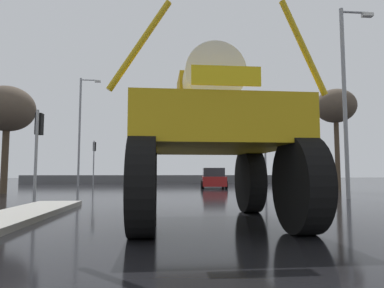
# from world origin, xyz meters

# --- Properties ---
(ground_plane) EXTENTS (120.00, 120.00, 0.00)m
(ground_plane) POSITION_xyz_m (0.00, 18.00, 0.00)
(ground_plane) COLOR black
(oversize_sprayer) EXTENTS (4.18, 5.50, 4.50)m
(oversize_sprayer) POSITION_xyz_m (0.88, 6.16, 1.99)
(oversize_sprayer) COLOR black
(oversize_sprayer) RESTS_ON ground
(sedan_ahead) EXTENTS (2.17, 4.24, 1.52)m
(sedan_ahead) POSITION_xyz_m (3.64, 23.66, 0.71)
(sedan_ahead) COLOR maroon
(sedan_ahead) RESTS_ON ground
(traffic_signal_near_left) EXTENTS (0.24, 0.54, 3.56)m
(traffic_signal_near_left) POSITION_xyz_m (-5.02, 11.56, 2.60)
(traffic_signal_near_left) COLOR gray
(traffic_signal_near_left) RESTS_ON ground
(traffic_signal_near_right) EXTENTS (0.24, 0.54, 3.33)m
(traffic_signal_near_right) POSITION_xyz_m (5.08, 11.56, 2.42)
(traffic_signal_near_right) COLOR gray
(traffic_signal_near_right) RESTS_ON ground
(traffic_signal_far_left) EXTENTS (0.24, 0.55, 4.14)m
(traffic_signal_far_left) POSITION_xyz_m (-6.62, 30.30, 3.02)
(traffic_signal_far_left) COLOR gray
(traffic_signal_far_left) RESTS_ON ground
(streetlight_near_right) EXTENTS (1.62, 0.24, 8.75)m
(streetlight_near_right) POSITION_xyz_m (8.08, 12.52, 4.80)
(streetlight_near_right) COLOR gray
(streetlight_near_right) RESTS_ON ground
(streetlight_far_left) EXTENTS (1.80, 0.24, 9.49)m
(streetlight_far_left) POSITION_xyz_m (-7.35, 28.01, 5.19)
(streetlight_far_left) COLOR gray
(streetlight_far_left) RESTS_ON ground
(streetlight_far_right) EXTENTS (1.68, 0.24, 7.08)m
(streetlight_far_right) POSITION_xyz_m (9.25, 28.14, 3.96)
(streetlight_far_right) COLOR gray
(streetlight_far_right) RESTS_ON ground
(bare_tree_left) EXTENTS (3.05, 3.05, 6.12)m
(bare_tree_left) POSITION_xyz_m (-9.13, 18.05, 4.76)
(bare_tree_left) COLOR #473828
(bare_tree_left) RESTS_ON ground
(bare_tree_right) EXTENTS (2.69, 2.69, 6.81)m
(bare_tree_right) POSITION_xyz_m (11.41, 19.71, 5.58)
(bare_tree_right) COLOR #473828
(bare_tree_right) RESTS_ON ground
(roadside_barrier) EXTENTS (30.63, 0.24, 0.90)m
(roadside_barrier) POSITION_xyz_m (0.00, 35.27, 0.45)
(roadside_barrier) COLOR #59595B
(roadside_barrier) RESTS_ON ground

